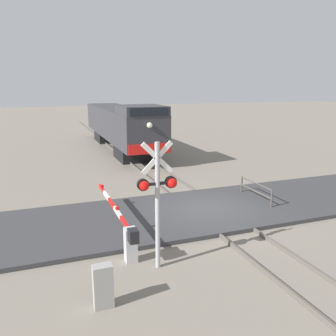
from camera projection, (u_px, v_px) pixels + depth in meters
The scene contains 9 objects.
ground_plane at pixel (206, 211), 15.30m from camera, with size 160.00×160.00×0.00m, color gray.
rail_track_left at pixel (191, 212), 15.04m from camera, with size 0.08×80.00×0.15m, color #59544C.
rail_track_right at pixel (221, 208), 15.53m from camera, with size 0.08×80.00×0.15m, color #59544C.
road_surface at pixel (206, 210), 15.28m from camera, with size 36.00×5.18×0.16m, color #38383A.
locomotive at pixel (121, 125), 29.42m from camera, with size 2.91×16.83×4.01m.
crossing_signal at pixel (158, 192), 10.09m from camera, with size 1.18×0.33×3.84m.
crossing_gate at pixel (124, 229), 11.53m from camera, with size 0.36×5.88×1.21m.
utility_cabinet at pixel (103, 286), 8.63m from camera, with size 0.48×0.31×1.12m, color #999993.
guard_railing at pixel (256, 189), 16.38m from camera, with size 0.08×2.49×0.95m.
Camera 1 is at (-6.59, -12.96, 5.37)m, focal length 37.78 mm.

